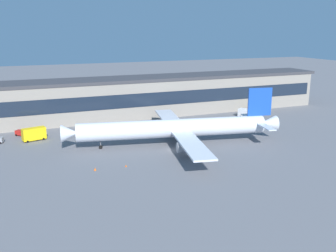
# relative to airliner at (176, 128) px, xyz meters

# --- Properties ---
(ground_plane) EXTENTS (600.00, 600.00, 0.00)m
(ground_plane) POSITION_rel_airliner_xyz_m (-3.50, -5.22, -5.24)
(ground_plane) COLOR slate
(terminal_building) EXTENTS (175.25, 17.60, 15.82)m
(terminal_building) POSITION_rel_airliner_xyz_m (-3.50, 42.89, 2.69)
(terminal_building) COLOR gray
(terminal_building) RESTS_ON ground_plane
(airliner) EXTENTS (66.61, 57.59, 16.86)m
(airliner) POSITION_rel_airliner_xyz_m (0.00, 0.00, 0.00)
(airliner) COLOR silver
(airliner) RESTS_ON ground_plane
(baggage_tug) EXTENTS (4.01, 3.90, 1.85)m
(baggage_tug) POSITION_rel_airliner_xyz_m (-44.19, 28.34, -4.15)
(baggage_tug) COLOR red
(baggage_tug) RESTS_ON ground_plane
(fuel_truck) EXTENTS (6.47, 8.72, 3.35)m
(fuel_truck) POSITION_rel_airliner_xyz_m (41.44, 22.31, -3.36)
(fuel_truck) COLOR white
(fuel_truck) RESTS_ON ground_plane
(catering_truck) EXTENTS (7.62, 4.31, 4.15)m
(catering_truck) POSITION_rel_airliner_xyz_m (-40.48, 20.87, -2.95)
(catering_truck) COLOR yellow
(catering_truck) RESTS_ON ground_plane
(crew_van) EXTENTS (4.97, 5.43, 2.55)m
(crew_van) POSITION_rel_airliner_xyz_m (48.91, 28.15, -3.78)
(crew_van) COLOR yellow
(crew_van) RESTS_ON ground_plane
(traffic_cone_0) EXTENTS (0.59, 0.59, 0.74)m
(traffic_cone_0) POSITION_rel_airliner_xyz_m (-27.51, -12.68, -4.87)
(traffic_cone_0) COLOR #F2590C
(traffic_cone_0) RESTS_ON ground_plane
(traffic_cone_1) EXTENTS (0.55, 0.55, 0.69)m
(traffic_cone_1) POSITION_rel_airliner_xyz_m (-0.91, -11.76, -4.90)
(traffic_cone_1) COLOR #F2590C
(traffic_cone_1) RESTS_ON ground_plane
(traffic_cone_2) EXTENTS (0.47, 0.47, 0.58)m
(traffic_cone_2) POSITION_rel_airliner_xyz_m (-19.57, -13.08, -4.95)
(traffic_cone_2) COLOR #F2590C
(traffic_cone_2) RESTS_ON ground_plane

